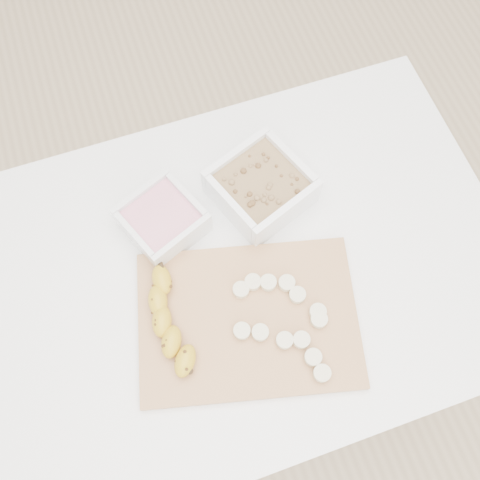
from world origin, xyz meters
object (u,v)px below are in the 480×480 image
object	(u,v)px
cutting_board	(248,319)
banana	(170,323)
bowl_yogurt	(163,220)
bowl_granola	(261,187)
table	(245,282)

from	to	relation	value
cutting_board	banana	xyz separation A→B (m)	(-0.13, 0.03, 0.02)
banana	bowl_yogurt	bearing A→B (deg)	90.24
bowl_granola	banana	xyz separation A→B (m)	(-0.24, -0.19, -0.01)
cutting_board	bowl_granola	bearing A→B (deg)	65.17
cutting_board	bowl_yogurt	bearing A→B (deg)	111.92
table	banana	size ratio (longest dim) A/B	5.06
bowl_yogurt	banana	size ratio (longest dim) A/B	0.88
banana	bowl_granola	bearing A→B (deg)	51.66
table	cutting_board	bearing A→B (deg)	-106.50
table	cutting_board	xyz separation A→B (m)	(-0.03, -0.10, 0.10)
bowl_yogurt	table	bearing A→B (deg)	-46.50
bowl_granola	cutting_board	size ratio (longest dim) A/B	0.54
bowl_granola	bowl_yogurt	bearing A→B (deg)	-179.43
bowl_yogurt	cutting_board	size ratio (longest dim) A/B	0.45
table	bowl_yogurt	world-z (taller)	bowl_yogurt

